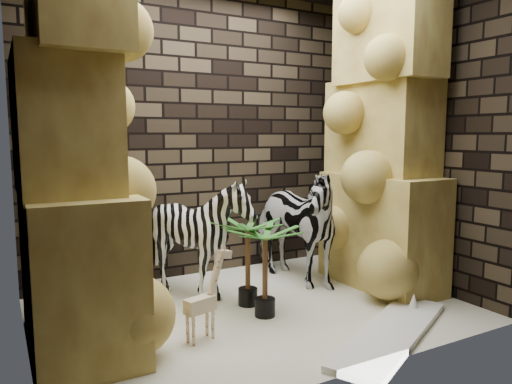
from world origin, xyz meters
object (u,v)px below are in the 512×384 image
zebra_left (200,243)px  palm_back (265,272)px  zebra_right (290,215)px  palm_front (248,262)px  surfboard (392,333)px  giraffe_toy (200,295)px

zebra_left → palm_back: bearing=-46.6°
zebra_right → palm_back: (-0.68, -0.68, -0.31)m
palm_front → surfboard: palm_front is taller
surfboard → palm_front: bearing=92.7°
palm_front → palm_back: size_ratio=1.02×
zebra_left → palm_back: size_ratio=1.49×
palm_back → zebra_right: bearing=45.1°
giraffe_toy → zebra_right: bearing=17.4°
giraffe_toy → surfboard: giraffe_toy is taller
zebra_left → palm_front: zebra_left is taller
giraffe_toy → palm_back: (0.65, 0.18, 0.03)m
palm_back → surfboard: bearing=-51.9°
zebra_left → palm_front: 0.49m
zebra_right → zebra_left: 1.00m
giraffe_toy → palm_front: 0.80m
palm_front → palm_back: (0.00, -0.30, -0.01)m
palm_front → giraffe_toy: bearing=-143.4°
zebra_left → palm_back: (0.30, -0.67, -0.13)m
palm_front → palm_back: bearing=-89.4°
palm_back → giraffe_toy: bearing=-164.3°
giraffe_toy → palm_front: (0.64, 0.48, 0.04)m
giraffe_toy → palm_back: size_ratio=0.91×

